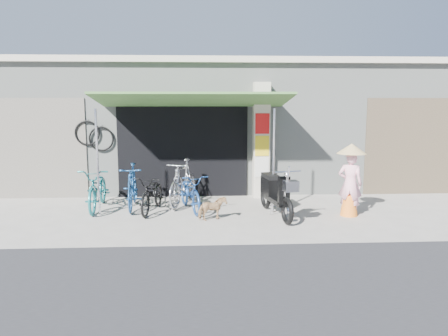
{
  "coord_description": "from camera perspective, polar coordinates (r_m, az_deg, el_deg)",
  "views": [
    {
      "loc": [
        -0.74,
        -8.88,
        2.53
      ],
      "look_at": [
        -0.2,
        1.0,
        1.0
      ],
      "focal_mm": 35.0,
      "sensor_mm": 36.0,
      "label": 1
    }
  ],
  "objects": [
    {
      "name": "ground",
      "position": [
        9.26,
        1.58,
        -7.06
      ],
      "size": [
        80.0,
        80.0,
        0.0
      ],
      "primitive_type": "plane",
      "color": "gray",
      "rests_on": "ground"
    },
    {
      "name": "bike_silver",
      "position": [
        10.69,
        -5.37,
        -1.87
      ],
      "size": [
        1.05,
        1.93,
        1.12
      ],
      "primitive_type": "imported",
      "rotation": [
        0.0,
        0.0,
        -0.3
      ],
      "color": "#B6B6BB",
      "rests_on": "ground"
    },
    {
      "name": "bicycle_shop",
      "position": [
        14.01,
        -0.11,
        5.94
      ],
      "size": [
        12.3,
        5.3,
        3.66
      ],
      "color": "#959B94",
      "rests_on": "ground"
    },
    {
      "name": "nun",
      "position": [
        9.99,
        16.17,
        -1.49
      ],
      "size": [
        0.64,
        0.64,
        1.61
      ],
      "rotation": [
        0.0,
        0.0,
        2.71
      ],
      "color": "#FEABBB",
      "rests_on": "ground"
    },
    {
      "name": "street_dog",
      "position": [
        9.33,
        -1.54,
        -5.33
      ],
      "size": [
        0.66,
        0.47,
        0.51
      ],
      "primitive_type": "imported",
      "rotation": [
        0.0,
        0.0,
        1.94
      ],
      "color": "tan",
      "rests_on": "ground"
    },
    {
      "name": "bike_blue",
      "position": [
        10.52,
        -11.89,
        -2.39
      ],
      "size": [
        0.59,
        1.77,
        1.05
      ],
      "primitive_type": "imported",
      "rotation": [
        0.0,
        0.0,
        0.06
      ],
      "color": "navy",
      "rests_on": "ground"
    },
    {
      "name": "moped",
      "position": [
        9.72,
        6.69,
        -3.27
      ],
      "size": [
        0.65,
        1.96,
        1.12
      ],
      "rotation": [
        0.0,
        0.0,
        0.17
      ],
      "color": "black",
      "rests_on": "ground"
    },
    {
      "name": "neighbour_left",
      "position": [
        12.3,
        -23.39,
        2.33
      ],
      "size": [
        2.6,
        0.06,
        2.6
      ],
      "primitive_type": "cube",
      "color": "#6B665B",
      "rests_on": "ground"
    },
    {
      "name": "road_strip",
      "position": [
        5.11,
        5.98,
        -20.88
      ],
      "size": [
        80.0,
        6.0,
        0.01
      ],
      "primitive_type": "cube",
      "color": "#2E2E30",
      "rests_on": "ground"
    },
    {
      "name": "bike_black",
      "position": [
        10.13,
        -9.33,
        -3.29
      ],
      "size": [
        0.83,
        1.71,
        0.86
      ],
      "primitive_type": "imported",
      "rotation": [
        0.0,
        0.0,
        -0.17
      ],
      "color": "black",
      "rests_on": "ground"
    },
    {
      "name": "awning",
      "position": [
        10.51,
        -4.07,
        8.68
      ],
      "size": [
        4.6,
        1.88,
        2.72
      ],
      "color": "#3B672E",
      "rests_on": "ground"
    },
    {
      "name": "bike_teal",
      "position": [
        10.66,
        -16.14,
        -2.55
      ],
      "size": [
        0.74,
        1.92,
        1.0
      ],
      "primitive_type": "imported",
      "rotation": [
        0.0,
        0.0,
        0.04
      ],
      "color": "#186A6D",
      "rests_on": "ground"
    },
    {
      "name": "shop_pillar",
      "position": [
        11.48,
        4.86,
        3.6
      ],
      "size": [
        0.42,
        0.44,
        3.0
      ],
      "color": "beige",
      "rests_on": "ground"
    },
    {
      "name": "neighbour_right",
      "position": [
        12.88,
        23.38,
        2.59
      ],
      "size": [
        2.6,
        0.06,
        2.6
      ],
      "primitive_type": "cube",
      "color": "brown",
      "rests_on": "ground"
    },
    {
      "name": "bike_navy",
      "position": [
        10.15,
        -4.4,
        -3.13
      ],
      "size": [
        1.02,
        1.76,
        0.88
      ],
      "primitive_type": "imported",
      "rotation": [
        0.0,
        0.0,
        0.28
      ],
      "color": "navy",
      "rests_on": "ground"
    }
  ]
}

